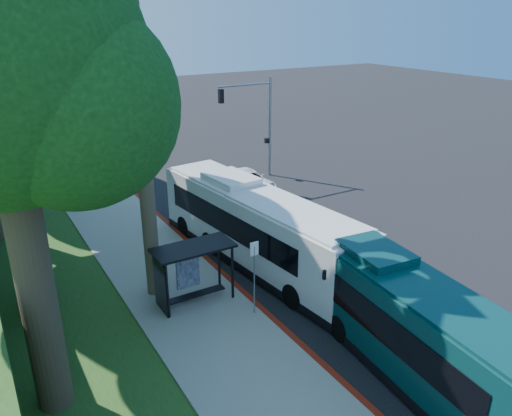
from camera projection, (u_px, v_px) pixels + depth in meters
ground at (294, 239)px, 26.22m from camera, size 140.00×140.00×0.00m
sidewalk at (163, 273)px, 22.71m from camera, size 4.50×70.00×0.12m
red_curb at (250, 299)px, 20.61m from camera, size 0.25×30.00×0.13m
grass_verge at (13, 259)px, 23.98m from camera, size 8.00×70.00×0.06m
bus_shelter at (187, 264)px, 19.80m from camera, size 3.20×1.51×2.55m
stop_sign_pole at (254, 268)px, 18.88m from camera, size 0.35×0.06×3.17m
traffic_signal_pole at (257, 116)px, 34.38m from camera, size 4.10×0.30×7.00m
tree_6 at (1, 77)px, 11.68m from camera, size 7.56×7.20×13.74m
white_bus at (255, 225)px, 23.26m from camera, size 4.00×12.88×3.78m
teal_bus at (407, 320)px, 16.31m from camera, size 3.63×12.09×3.55m
pickup at (249, 181)px, 32.96m from camera, size 2.30×4.89×1.35m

